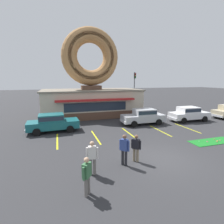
{
  "coord_description": "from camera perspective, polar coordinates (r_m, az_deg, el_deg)",
  "views": [
    {
      "loc": [
        -5.75,
        -8.41,
        4.62
      ],
      "look_at": [
        -1.58,
        5.0,
        2.0
      ],
      "focal_mm": 28.0,
      "sensor_mm": 36.0,
      "label": 1
    }
  ],
  "objects": [
    {
      "name": "parking_stripe_mid_right",
      "position": [
        18.43,
        23.28,
        -4.82
      ],
      "size": [
        0.12,
        3.6,
        0.01
      ],
      "primitive_type": "cube",
      "color": "yellow",
      "rests_on": "ground"
    },
    {
      "name": "mini_donut_near_right",
      "position": [
        15.36,
        31.03,
        -8.31
      ],
      "size": [
        0.13,
        0.13,
        0.04
      ],
      "primitive_type": "torus",
      "color": "#A5724C",
      "rests_on": "putting_mat"
    },
    {
      "name": "pedestrian_leather_jacket_man",
      "position": [
        8.78,
        -6.46,
        -14.17
      ],
      "size": [
        0.58,
        0.32,
        1.72
      ],
      "color": "slate",
      "rests_on": "ground"
    },
    {
      "name": "car_white",
      "position": [
        21.46,
        23.79,
        -0.4
      ],
      "size": [
        4.6,
        2.05,
        1.6
      ],
      "color": "silver",
      "rests_on": "ground"
    },
    {
      "name": "parking_stripe_left",
      "position": [
        14.45,
        -5.35,
        -8.11
      ],
      "size": [
        0.12,
        3.6,
        0.01
      ],
      "primitive_type": "cube",
      "color": "yellow",
      "rests_on": "ground"
    },
    {
      "name": "car_silver",
      "position": [
        18.55,
        10.23,
        -1.26
      ],
      "size": [
        4.59,
        2.04,
        1.6
      ],
      "color": "#B2B5BA",
      "rests_on": "ground"
    },
    {
      "name": "parking_stripe_far_left",
      "position": [
        14.19,
        -17.44,
        -8.93
      ],
      "size": [
        0.12,
        3.6,
        0.01
      ],
      "primitive_type": "cube",
      "color": "yellow",
      "rests_on": "ground"
    },
    {
      "name": "parking_stripe_centre",
      "position": [
        16.68,
        15.36,
        -5.89
      ],
      "size": [
        0.12,
        3.6,
        0.01
      ],
      "primitive_type": "cube",
      "color": "yellow",
      "rests_on": "ground"
    },
    {
      "name": "traffic_light_pole",
      "position": [
        29.85,
        7.35,
        8.73
      ],
      "size": [
        0.28,
        0.47,
        5.8
      ],
      "color": "#595B60",
      "rests_on": "ground"
    },
    {
      "name": "trash_bin",
      "position": [
        21.8,
        9.1,
        -0.47
      ],
      "size": [
        0.57,
        0.57,
        0.97
      ],
      "color": "#51565B",
      "rests_on": "ground"
    },
    {
      "name": "car_teal",
      "position": [
        16.5,
        -18.81,
        -3.14
      ],
      "size": [
        4.63,
        2.12,
        1.6
      ],
      "color": "#196066",
      "rests_on": "ground"
    },
    {
      "name": "ground_plane",
      "position": [
        11.19,
        16.03,
        -14.25
      ],
      "size": [
        160.0,
        160.0,
        0.0
      ],
      "primitive_type": "plane",
      "color": "#2D2D30"
    },
    {
      "name": "mini_donut_near_left",
      "position": [
        15.87,
        30.42,
        -7.68
      ],
      "size": [
        0.13,
        0.13,
        0.04
      ],
      "primitive_type": "torus",
      "color": "#A5724C",
      "rests_on": "putting_mat"
    },
    {
      "name": "golf_ball",
      "position": [
        14.86,
        26.51,
        -8.49
      ],
      "size": [
        0.04,
        0.04,
        0.04
      ],
      "primitive_type": "sphere",
      "color": "white",
      "rests_on": "putting_mat"
    },
    {
      "name": "mini_donut_mid_left",
      "position": [
        15.03,
        28.69,
        -8.49
      ],
      "size": [
        0.13,
        0.13,
        0.04
      ],
      "primitive_type": "torus",
      "color": "#D8667F",
      "rests_on": "putting_mat"
    },
    {
      "name": "mini_donut_mid_right",
      "position": [
        15.84,
        31.76,
        -7.84
      ],
      "size": [
        0.13,
        0.13,
        0.04
      ],
      "primitive_type": "torus",
      "color": "#D8667F",
      "rests_on": "putting_mat"
    },
    {
      "name": "pedestrian_hooded_kid",
      "position": [
        7.44,
        -8.21,
        -19.56
      ],
      "size": [
        0.42,
        0.49,
        1.63
      ],
      "color": "slate",
      "rests_on": "ground"
    },
    {
      "name": "pedestrian_clipboard_woman",
      "position": [
        9.62,
        4.05,
        -11.75
      ],
      "size": [
        0.43,
        0.46,
        1.74
      ],
      "color": "#232328",
      "rests_on": "ground"
    },
    {
      "name": "donut_shop_building",
      "position": [
        22.76,
        -6.83,
        8.27
      ],
      "size": [
        12.3,
        6.75,
        10.96
      ],
      "color": "brown",
      "rests_on": "ground"
    },
    {
      "name": "pedestrian_blue_sweater_man",
      "position": [
        10.14,
        7.84,
        -11.24
      ],
      "size": [
        0.44,
        0.46,
        1.58
      ],
      "color": "#7F7056",
      "rests_on": "ground"
    },
    {
      "name": "mini_donut_mid_centre",
      "position": [
        15.59,
        31.15,
        -8.07
      ],
      "size": [
        0.13,
        0.13,
        0.04
      ],
      "primitive_type": "torus",
      "color": "#D17F47",
      "rests_on": "putting_mat"
    },
    {
      "name": "putting_mat",
      "position": [
        15.34,
        29.87,
        -8.35
      ],
      "size": [
        3.5,
        1.26,
        0.03
      ],
      "primitive_type": "cube",
      "color": "#197523",
      "rests_on": "ground"
    },
    {
      "name": "parking_stripe_mid_left",
      "position": [
        15.31,
        5.78,
        -7.04
      ],
      "size": [
        0.12,
        3.6,
        0.01
      ],
      "primitive_type": "cube",
      "color": "yellow",
      "rests_on": "ground"
    }
  ]
}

